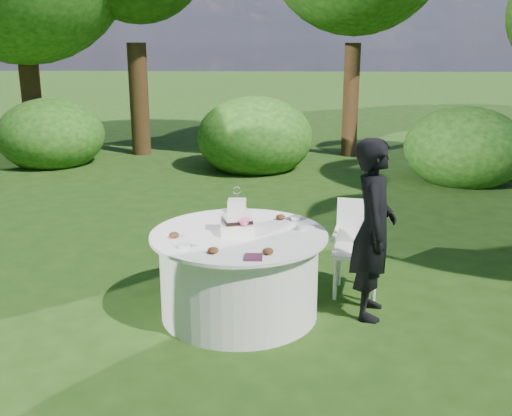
# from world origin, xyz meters

# --- Properties ---
(ground) EXTENTS (80.00, 80.00, 0.00)m
(ground) POSITION_xyz_m (0.00, 0.00, 0.00)
(ground) COLOR #1C3B10
(ground) RESTS_ON ground
(napkins) EXTENTS (0.14, 0.14, 0.02)m
(napkins) POSITION_xyz_m (0.16, -0.62, 0.78)
(napkins) COLOR #4B2038
(napkins) RESTS_ON table
(feather_plume) EXTENTS (0.48, 0.07, 0.01)m
(feather_plume) POSITION_xyz_m (-0.30, -0.32, 0.78)
(feather_plume) COLOR white
(feather_plume) RESTS_ON table
(guest) EXTENTS (0.47, 0.64, 1.61)m
(guest) POSITION_xyz_m (1.18, 0.05, 0.81)
(guest) COLOR black
(guest) RESTS_ON ground
(table) EXTENTS (1.56, 1.56, 0.77)m
(table) POSITION_xyz_m (0.00, 0.00, 0.39)
(table) COLOR white
(table) RESTS_ON ground
(cake) EXTENTS (0.31, 0.31, 0.42)m
(cake) POSITION_xyz_m (-0.02, 0.01, 0.88)
(cake) COLOR silver
(cake) RESTS_ON table
(chair) EXTENTS (0.54, 0.53, 0.91)m
(chair) POSITION_xyz_m (1.12, 0.56, 0.52)
(chair) COLOR white
(chair) RESTS_ON ground
(votives) EXTENTS (1.07, 0.92, 0.04)m
(votives) POSITION_xyz_m (0.21, 0.04, 0.79)
(votives) COLOR white
(votives) RESTS_ON table
(petal_cups) EXTENTS (1.00, 1.03, 0.05)m
(petal_cups) POSITION_xyz_m (-0.02, -0.19, 0.79)
(petal_cups) COLOR #562D16
(petal_cups) RESTS_ON table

